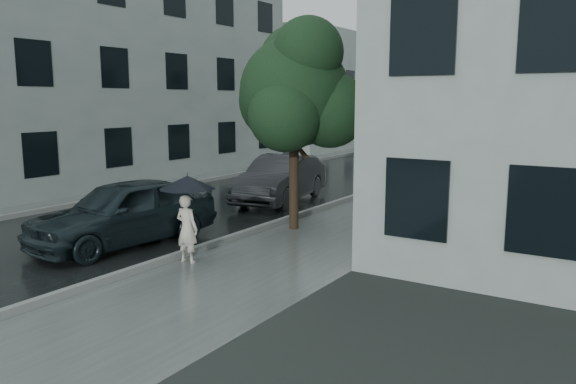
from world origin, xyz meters
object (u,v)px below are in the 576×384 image
Objects in this scene: street_tree at (296,91)px; car_near at (124,212)px; lamp_post at (371,121)px; car_far at (281,179)px; pedestrian at (187,229)px.

street_tree is 5.30m from car_near.
lamp_post is 10.28m from car_near.
lamp_post is 0.98× the size of car_far.
car_near is (-2.52, -3.69, -2.85)m from street_tree.
car_near reaches higher than car_far.
car_near is (-2.29, 0.34, 0.06)m from pedestrian.
car_near is 6.76m from car_far.
street_tree is 1.18× the size of lamp_post.
street_tree is 4.88m from car_far.
lamp_post is 1.00× the size of car_near.
lamp_post reaches higher than car_near.
car_near is at bearing -124.33° from street_tree.
lamp_post is at bearing 95.84° from street_tree.
pedestrian is at bearing -82.26° from car_far.
car_near is 0.98× the size of car_far.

